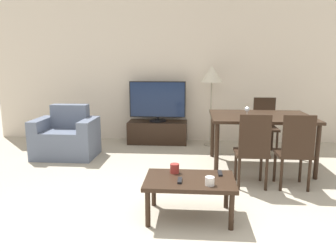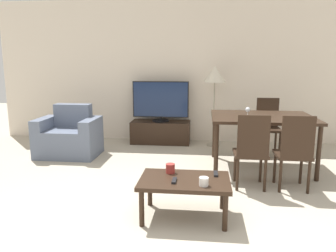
# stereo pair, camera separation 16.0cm
# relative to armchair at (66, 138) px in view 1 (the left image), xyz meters

# --- Properties ---
(ground_plane) EXTENTS (18.00, 18.00, 0.00)m
(ground_plane) POSITION_rel_armchair_xyz_m (1.87, -2.50, -0.31)
(ground_plane) COLOR #B2A893
(wall_back) EXTENTS (7.49, 0.06, 2.70)m
(wall_back) POSITION_rel_armchair_xyz_m (1.87, 1.32, 1.04)
(wall_back) COLOR beige
(wall_back) RESTS_ON ground_plane
(armchair) EXTENTS (0.97, 0.69, 0.83)m
(armchair) POSITION_rel_armchair_xyz_m (0.00, 0.00, 0.00)
(armchair) COLOR slate
(armchair) RESTS_ON ground_plane
(tv_stand) EXTENTS (1.11, 0.47, 0.42)m
(tv_stand) POSITION_rel_armchair_xyz_m (1.39, 1.02, -0.10)
(tv_stand) COLOR black
(tv_stand) RESTS_ON ground_plane
(tv) EXTENTS (1.06, 0.32, 0.76)m
(tv) POSITION_rel_armchair_xyz_m (1.39, 1.02, 0.49)
(tv) COLOR black
(tv) RESTS_ON tv_stand
(coffee_table) EXTENTS (0.89, 0.58, 0.40)m
(coffee_table) POSITION_rel_armchair_xyz_m (2.04, -2.01, 0.04)
(coffee_table) COLOR black
(coffee_table) RESTS_ON ground_plane
(dining_table) EXTENTS (1.43, 1.08, 0.77)m
(dining_table) POSITION_rel_armchair_xyz_m (3.04, -0.32, 0.39)
(dining_table) COLOR black
(dining_table) RESTS_ON ground_plane
(dining_chair_near) EXTENTS (0.40, 0.40, 0.93)m
(dining_chair_near) POSITION_rel_armchair_xyz_m (2.79, -1.18, 0.20)
(dining_chair_near) COLOR black
(dining_chair_near) RESTS_ON ground_plane
(dining_chair_far) EXTENTS (0.40, 0.40, 0.93)m
(dining_chair_far) POSITION_rel_armchair_xyz_m (3.29, 0.53, 0.20)
(dining_chair_far) COLOR black
(dining_chair_far) RESTS_ON ground_plane
(dining_chair_near_right) EXTENTS (0.40, 0.40, 0.93)m
(dining_chair_near_right) POSITION_rel_armchair_xyz_m (3.29, -1.18, 0.20)
(dining_chair_near_right) COLOR black
(dining_chair_near_right) RESTS_ON ground_plane
(floor_lamp) EXTENTS (0.40, 0.40, 1.46)m
(floor_lamp) POSITION_rel_armchair_xyz_m (2.39, 0.92, 0.96)
(floor_lamp) COLOR gray
(floor_lamp) RESTS_ON ground_plane
(remote_primary) EXTENTS (0.04, 0.15, 0.02)m
(remote_primary) POSITION_rel_armchair_xyz_m (1.94, -2.09, 0.10)
(remote_primary) COLOR black
(remote_primary) RESTS_ON coffee_table
(remote_secondary) EXTENTS (0.04, 0.15, 0.02)m
(remote_secondary) POSITION_rel_armchair_xyz_m (2.35, -1.85, 0.10)
(remote_secondary) COLOR black
(remote_secondary) RESTS_ON coffee_table
(cup_white_near) EXTENTS (0.09, 0.09, 0.10)m
(cup_white_near) POSITION_rel_armchair_xyz_m (1.88, -1.85, 0.14)
(cup_white_near) COLOR maroon
(cup_white_near) RESTS_ON coffee_table
(cup_colored_far) EXTENTS (0.09, 0.09, 0.08)m
(cup_colored_far) POSITION_rel_armchair_xyz_m (2.23, -2.17, 0.13)
(cup_colored_far) COLOR white
(cup_colored_far) RESTS_ON coffee_table
(wine_glass_left) EXTENTS (0.07, 0.07, 0.15)m
(wine_glass_left) POSITION_rel_armchair_xyz_m (2.81, -0.51, 0.57)
(wine_glass_left) COLOR silver
(wine_glass_left) RESTS_ON dining_table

